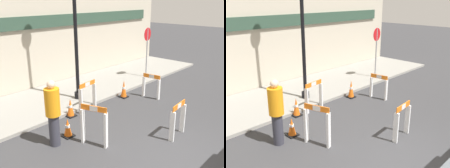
{
  "view_description": "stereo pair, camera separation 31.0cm",
  "coord_description": "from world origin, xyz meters",
  "views": [
    {
      "loc": [
        -4.99,
        -1.95,
        3.77
      ],
      "look_at": [
        1.12,
        3.65,
        1.0
      ],
      "focal_mm": 42.0,
      "sensor_mm": 36.0,
      "label": 1
    },
    {
      "loc": [
        -4.78,
        -2.17,
        3.77
      ],
      "look_at": [
        1.12,
        3.65,
        1.0
      ],
      "focal_mm": 42.0,
      "sensor_mm": 36.0,
      "label": 2
    }
  ],
  "objects": [
    {
      "name": "storefront_facade",
      "position": [
        0.0,
        7.65,
        2.75
      ],
      "size": [
        18.0,
        0.22,
        5.5
      ],
      "color": "#BCB29E",
      "rests_on": "ground_plane"
    },
    {
      "name": "traffic_cone_1",
      "position": [
        2.43,
        4.22,
        0.33
      ],
      "size": [
        0.3,
        0.3,
        0.69
      ],
      "color": "black",
      "rests_on": "ground_plane"
    },
    {
      "name": "barricade_1",
      "position": [
        3.11,
        3.41,
        0.5
      ],
      "size": [
        0.22,
        0.72,
        0.96
      ],
      "rotation": [
        0.0,
        0.0,
        7.99
      ],
      "color": "white",
      "rests_on": "ground_plane"
    },
    {
      "name": "traffic_cone_2",
      "position": [
        -0.98,
        3.42,
        0.26
      ],
      "size": [
        0.3,
        0.3,
        0.55
      ],
      "color": "black",
      "rests_on": "ground_plane"
    },
    {
      "name": "barricade_2",
      "position": [
        0.64,
        4.35,
        0.55
      ],
      "size": [
        0.8,
        0.24,
        1.03
      ],
      "rotation": [
        0.0,
        0.0,
        9.56
      ],
      "color": "white",
      "rests_on": "ground_plane"
    },
    {
      "name": "sidewalk_slab",
      "position": [
        0.0,
        6.04,
        0.05
      ],
      "size": [
        18.0,
        3.08,
        0.1
      ],
      "color": "gray",
      "rests_on": "ground_plane"
    },
    {
      "name": "barricade_0",
      "position": [
        1.11,
        1.15,
        0.54
      ],
      "size": [
        0.75,
        0.19,
        1.02
      ],
      "rotation": [
        0.0,
        0.0,
        6.36
      ],
      "color": "white",
      "rests_on": "ground_plane"
    },
    {
      "name": "person_worker",
      "position": [
        -1.48,
        3.32,
        0.97
      ],
      "size": [
        0.41,
        0.41,
        1.81
      ],
      "rotation": [
        0.0,
        0.0,
        -0.07
      ],
      "color": "#33333D",
      "rests_on": "ground_plane"
    },
    {
      "name": "barricade_3",
      "position": [
        -0.78,
        2.55,
        0.6
      ],
      "size": [
        0.37,
        0.74,
        1.13
      ],
      "rotation": [
        0.0,
        0.0,
        11.33
      ],
      "color": "white",
      "rests_on": "ground_plane"
    },
    {
      "name": "traffic_cone_0",
      "position": [
        -0.08,
        4.4,
        0.3
      ],
      "size": [
        0.3,
        0.3,
        0.62
      ],
      "color": "black",
      "rests_on": "ground_plane"
    },
    {
      "name": "stop_sign",
      "position": [
        5.09,
        5.06,
        1.66
      ],
      "size": [
        0.6,
        0.09,
        2.33
      ],
      "rotation": [
        0.0,
        0.0,
        3.26
      ],
      "color": "gray",
      "rests_on": "sidewalk_slab"
    }
  ]
}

